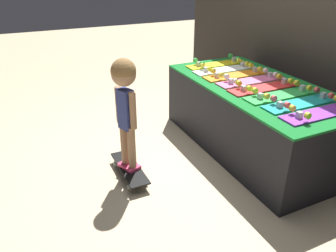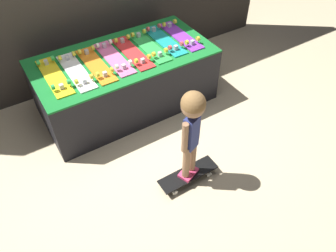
{
  "view_description": "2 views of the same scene",
  "coord_description": "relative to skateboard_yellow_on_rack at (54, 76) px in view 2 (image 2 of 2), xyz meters",
  "views": [
    {
      "loc": [
        2.42,
        -1.5,
        1.78
      ],
      "look_at": [
        -0.08,
        -0.33,
        0.4
      ],
      "focal_mm": 35.0,
      "sensor_mm": 36.0,
      "label": 1
    },
    {
      "loc": [
        -1.24,
        -2.31,
        2.71
      ],
      "look_at": [
        -0.03,
        -0.37,
        0.44
      ],
      "focal_mm": 35.0,
      "sensor_mm": 36.0,
      "label": 2
    }
  ],
  "objects": [
    {
      "name": "skateboard_green_on_rack",
      "position": [
        1.11,
        -0.01,
        0.0
      ],
      "size": [
        0.19,
        0.75,
        0.09
      ],
      "color": "green",
      "rests_on": "display_rack"
    },
    {
      "name": "skateboard_on_floor",
      "position": [
        0.75,
        -1.38,
        -0.64
      ],
      "size": [
        0.62,
        0.18,
        0.09
      ],
      "color": "black",
      "rests_on": "ground_plane"
    },
    {
      "name": "skateboard_pink_on_rack",
      "position": [
        0.67,
        -0.02,
        0.0
      ],
      "size": [
        0.19,
        0.75,
        0.09
      ],
      "color": "pink",
      "rests_on": "display_rack"
    },
    {
      "name": "display_rack",
      "position": [
        0.78,
        -0.01,
        -0.37
      ],
      "size": [
        2.02,
        1.02,
        0.7
      ],
      "color": "black",
      "rests_on": "ground_plane"
    },
    {
      "name": "child",
      "position": [
        0.75,
        -1.38,
        0.09
      ],
      "size": [
        0.23,
        0.21,
        1.02
      ],
      "rotation": [
        0.0,
        0.0,
        0.36
      ],
      "color": "#E03D6B",
      "rests_on": "skateboard_on_floor"
    },
    {
      "name": "skateboard_yellow_on_rack",
      "position": [
        0.0,
        0.0,
        0.0
      ],
      "size": [
        0.19,
        0.75,
        0.09
      ],
      "color": "yellow",
      "rests_on": "display_rack"
    },
    {
      "name": "ground_plane",
      "position": [
        0.78,
        -0.63,
        -0.71
      ],
      "size": [
        16.0,
        16.0,
        0.0
      ],
      "primitive_type": "plane",
      "color": "beige"
    },
    {
      "name": "skateboard_white_on_rack",
      "position": [
        0.22,
        -0.04,
        0.0
      ],
      "size": [
        0.19,
        0.75,
        0.09
      ],
      "color": "white",
      "rests_on": "display_rack"
    },
    {
      "name": "skateboard_teal_on_rack",
      "position": [
        1.33,
        0.0,
        0.0
      ],
      "size": [
        0.19,
        0.75,
        0.09
      ],
      "color": "teal",
      "rests_on": "display_rack"
    },
    {
      "name": "skateboard_purple_on_rack",
      "position": [
        1.55,
        -0.0,
        0.0
      ],
      "size": [
        0.19,
        0.75,
        0.09
      ],
      "color": "purple",
      "rests_on": "display_rack"
    },
    {
      "name": "skateboard_red_on_rack",
      "position": [
        0.89,
        -0.03,
        0.0
      ],
      "size": [
        0.19,
        0.75,
        0.09
      ],
      "color": "red",
      "rests_on": "display_rack"
    },
    {
      "name": "skateboard_orange_on_rack",
      "position": [
        0.44,
        -0.04,
        0.0
      ],
      "size": [
        0.19,
        0.75,
        0.09
      ],
      "color": "orange",
      "rests_on": "display_rack"
    }
  ]
}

